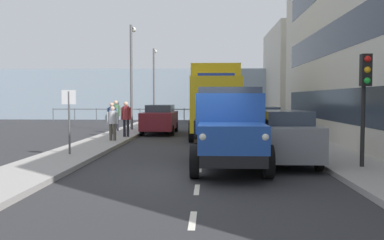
% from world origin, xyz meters
% --- Properties ---
extents(ground_plane, '(80.00, 80.00, 0.00)m').
position_xyz_m(ground_plane, '(0.00, -9.25, 0.00)').
color(ground_plane, '#2D2D30').
extents(sidewalk_left, '(2.11, 34.92, 0.15)m').
position_xyz_m(sidewalk_left, '(-4.67, -9.25, 0.07)').
color(sidewalk_left, '#9E9993').
rests_on(sidewalk_left, ground_plane).
extents(sidewalk_right, '(2.11, 34.92, 0.15)m').
position_xyz_m(sidewalk_right, '(4.67, -9.25, 0.07)').
color(sidewalk_right, '#9E9993').
rests_on(sidewalk_right, ground_plane).
extents(road_centreline_markings, '(0.12, 31.58, 0.01)m').
position_xyz_m(road_centreline_markings, '(0.00, -9.28, 0.00)').
color(road_centreline_markings, silver).
rests_on(road_centreline_markings, ground_plane).
extents(building_far_block, '(7.49, 10.17, 8.24)m').
position_xyz_m(building_far_block, '(-9.47, -26.22, 4.12)').
color(building_far_block, beige).
rests_on(building_far_block, ground_plane).
extents(sea_horizon, '(80.00, 0.80, 5.00)m').
position_xyz_m(sea_horizon, '(0.00, -29.71, 2.50)').
color(sea_horizon, '#8C9EAD').
rests_on(sea_horizon, ground_plane).
extents(seawall_railing, '(28.08, 0.08, 1.20)m').
position_xyz_m(seawall_railing, '(-0.00, -26.11, 0.92)').
color(seawall_railing, '#4C5156').
rests_on(seawall_railing, ground_plane).
extents(truck_vintage_blue, '(2.17, 5.64, 2.43)m').
position_xyz_m(truck_vintage_blue, '(-0.86, -1.09, 1.18)').
color(truck_vintage_blue, black).
rests_on(truck_vintage_blue, ground_plane).
extents(lorry_cargo_yellow, '(2.58, 8.20, 3.87)m').
position_xyz_m(lorry_cargo_yellow, '(-0.59, -11.52, 2.08)').
color(lorry_cargo_yellow, gold).
rests_on(lorry_cargo_yellow, ground_plane).
extents(car_grey_kerbside_near, '(1.75, 4.43, 1.72)m').
position_xyz_m(car_grey_kerbside_near, '(-2.67, -2.36, 0.90)').
color(car_grey_kerbside_near, slate).
rests_on(car_grey_kerbside_near, ground_plane).
extents(car_silver_kerbside_1, '(1.85, 3.99, 1.72)m').
position_xyz_m(car_silver_kerbside_1, '(-2.67, -8.39, 0.89)').
color(car_silver_kerbside_1, '#B7BABF').
rests_on(car_silver_kerbside_1, ground_plane).
extents(car_black_kerbside_2, '(1.78, 4.31, 1.72)m').
position_xyz_m(car_black_kerbside_2, '(-2.67, -13.31, 0.90)').
color(car_black_kerbside_2, black).
rests_on(car_black_kerbside_2, ground_plane).
extents(car_navy_kerbside_3, '(1.88, 4.07, 1.72)m').
position_xyz_m(car_navy_kerbside_3, '(-2.67, -18.93, 0.90)').
color(car_navy_kerbside_3, navy).
rests_on(car_navy_kerbside_3, ground_plane).
extents(car_maroon_oppositeside_0, '(1.90, 4.67, 1.72)m').
position_xyz_m(car_maroon_oppositeside_0, '(2.67, -13.54, 0.90)').
color(car_maroon_oppositeside_0, maroon).
rests_on(car_maroon_oppositeside_0, ground_plane).
extents(pedestrian_near_railing, '(0.53, 0.34, 1.59)m').
position_xyz_m(pedestrian_near_railing, '(4.22, -7.98, 1.08)').
color(pedestrian_near_railing, '#4C473D').
rests_on(pedestrian_near_railing, sidewalk_right).
extents(pedestrian_strolling, '(0.53, 0.34, 1.79)m').
position_xyz_m(pedestrian_strolling, '(3.97, -9.86, 1.21)').
color(pedestrian_strolling, black).
rests_on(pedestrian_strolling, sidewalk_right).
extents(pedestrian_by_lamp, '(0.53, 0.34, 1.72)m').
position_xyz_m(pedestrian_by_lamp, '(5.05, -11.34, 1.16)').
color(pedestrian_by_lamp, '#4C473D').
rests_on(pedestrian_by_lamp, sidewalk_right).
extents(pedestrian_in_dark_coat, '(0.53, 0.34, 1.83)m').
position_xyz_m(pedestrian_in_dark_coat, '(5.36, -13.67, 1.24)').
color(pedestrian_in_dark_coat, black).
rests_on(pedestrian_in_dark_coat, sidewalk_right).
extents(traffic_light_near, '(0.28, 0.41, 3.20)m').
position_xyz_m(traffic_light_near, '(-4.67, -0.86, 2.47)').
color(traffic_light_near, black).
rests_on(traffic_light_near, sidewalk_left).
extents(lamp_post_promenade, '(0.32, 1.14, 6.52)m').
position_xyz_m(lamp_post_promenade, '(4.59, -14.83, 4.03)').
color(lamp_post_promenade, '#59595B').
rests_on(lamp_post_promenade, sidewalk_right).
extents(lamp_post_far, '(0.32, 1.14, 6.26)m').
position_xyz_m(lamp_post_far, '(4.53, -24.81, 3.90)').
color(lamp_post_far, '#59595B').
rests_on(lamp_post_far, sidewalk_right).
extents(street_sign, '(0.50, 0.07, 2.25)m').
position_xyz_m(street_sign, '(4.63, -3.24, 1.68)').
color(street_sign, '#4C4C4C').
rests_on(street_sign, sidewalk_right).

